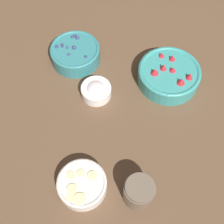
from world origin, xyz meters
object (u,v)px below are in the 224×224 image
Objects in this scene: bowl_blueberries at (75,53)px; jar_chocolate at (139,192)px; bowl_strawberries at (169,74)px; bowl_bananas at (82,184)px; bowl_cream at (96,90)px.

jar_chocolate is (0.55, 0.08, 0.00)m from bowl_blueberries.
bowl_strawberries is at bearing 60.10° from bowl_blueberries.
jar_chocolate is (0.06, 0.15, 0.01)m from bowl_bananas.
jar_chocolate is (0.37, -0.22, 0.00)m from bowl_strawberries.
bowl_blueberries is at bearing -119.90° from bowl_strawberries.
bowl_bananas is 1.61× the size of jar_chocolate.
bowl_bananas is at bearing -112.36° from jar_chocolate.
bowl_cream is at bearing -90.43° from bowl_strawberries.
bowl_cream is (0.17, 0.04, -0.01)m from bowl_blueberries.
bowl_bananas is 0.17m from jar_chocolate.
bowl_strawberries is 0.48m from bowl_bananas.
bowl_cream reaches higher than bowl_bananas.
jar_chocolate is (0.38, 0.04, 0.01)m from bowl_cream.
bowl_cream is at bearing 13.21° from bowl_blueberries.
jar_chocolate reaches higher than bowl_blueberries.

